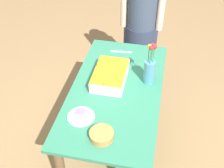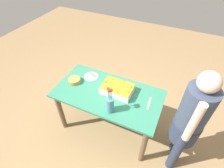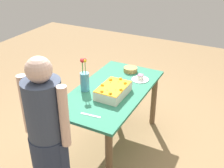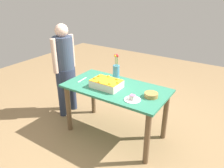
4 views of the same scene
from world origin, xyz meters
name	(u,v)px [view 2 (image 2 of 4)]	position (x,y,z in m)	size (l,w,h in m)	color
ground_plane	(109,126)	(0.00, 0.00, 0.00)	(8.00, 8.00, 0.00)	#93734D
dining_table	(108,100)	(0.00, 0.00, 0.62)	(1.40, 0.73, 0.75)	#307B5D
sheet_cake	(117,89)	(-0.10, -0.07, 0.81)	(0.39, 0.26, 0.13)	white
serving_plate_with_slice	(91,76)	(0.36, -0.19, 0.77)	(0.20, 0.20, 0.07)	white
cake_knife	(149,103)	(-0.53, -0.06, 0.75)	(0.20, 0.02, 0.00)	silver
flower_vase	(110,103)	(-0.15, 0.25, 0.88)	(0.09, 0.09, 0.37)	teal
fruit_bowl	(74,81)	(0.51, 0.00, 0.78)	(0.17, 0.17, 0.05)	#AD8142
person_standing	(190,120)	(-1.00, 0.07, 0.85)	(0.31, 0.45, 1.49)	#2A344D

